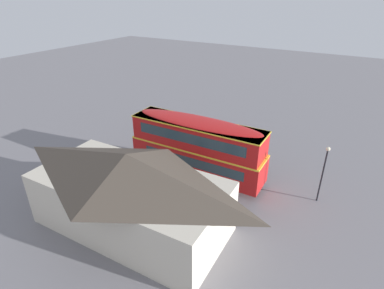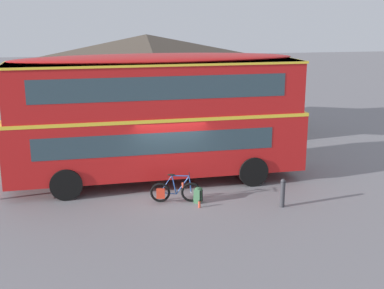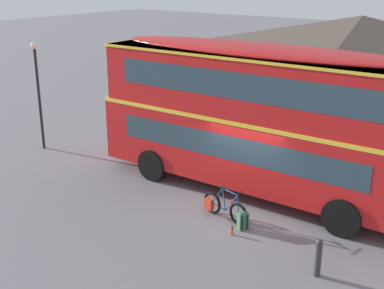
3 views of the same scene
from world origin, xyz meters
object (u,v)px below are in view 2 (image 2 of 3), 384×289
object	(u,v)px
touring_bicycle	(174,192)
backpack_on_ground	(198,195)
water_bottle_red_squeeze	(199,204)
kerb_bollard	(283,192)
double_decker_bus	(157,113)

from	to	relation	value
touring_bicycle	backpack_on_ground	bearing A→B (deg)	-13.08
water_bottle_red_squeeze	kerb_bollard	xyz separation A→B (m)	(2.69, -0.46, 0.38)
kerb_bollard	double_decker_bus	bearing A→B (deg)	137.66
water_bottle_red_squeeze	kerb_bollard	size ratio (longest dim) A/B	0.25
backpack_on_ground	kerb_bollard	world-z (taller)	kerb_bollard
touring_bicycle	kerb_bollard	distance (m)	3.60
double_decker_bus	kerb_bollard	size ratio (longest dim) A/B	11.18
double_decker_bus	touring_bicycle	distance (m)	3.18
water_bottle_red_squeeze	kerb_bollard	distance (m)	2.75
double_decker_bus	kerb_bollard	world-z (taller)	double_decker_bus
kerb_bollard	touring_bicycle	bearing A→B (deg)	161.91
touring_bicycle	backpack_on_ground	xyz separation A→B (m)	(0.79, -0.18, -0.09)
double_decker_bus	kerb_bollard	bearing A→B (deg)	-42.34
touring_bicycle	water_bottle_red_squeeze	size ratio (longest dim) A/B	7.01
double_decker_bus	water_bottle_red_squeeze	world-z (taller)	double_decker_bus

